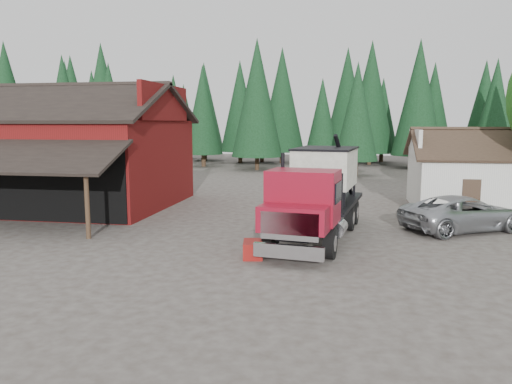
# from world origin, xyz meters

# --- Properties ---
(ground) EXTENTS (120.00, 120.00, 0.00)m
(ground) POSITION_xyz_m (0.00, 0.00, 0.00)
(ground) COLOR #423B34
(ground) RESTS_ON ground
(red_barn) EXTENTS (12.80, 13.63, 7.18)m
(red_barn) POSITION_xyz_m (-11.00, 9.90, 2.69)
(red_barn) COLOR maroon
(red_barn) RESTS_ON ground
(farmhouse) EXTENTS (8.60, 6.42, 4.65)m
(farmhouse) POSITION_xyz_m (13.00, 13.00, 1.67)
(farmhouse) COLOR silver
(farmhouse) RESTS_ON ground
(conifer_backdrop) EXTENTS (76.00, 16.00, 16.00)m
(conifer_backdrop) POSITION_xyz_m (0.00, 42.00, 0.00)
(conifer_backdrop) COLOR black
(conifer_backdrop) RESTS_ON ground
(near_pine_a) EXTENTS (4.40, 4.40, 11.40)m
(near_pine_a) POSITION_xyz_m (-22.00, 28.00, 6.39)
(near_pine_a) COLOR #382619
(near_pine_a) RESTS_ON ground
(near_pine_b) EXTENTS (3.96, 3.96, 10.40)m
(near_pine_b) POSITION_xyz_m (6.00, 30.00, 5.89)
(near_pine_b) COLOR #382619
(near_pine_b) RESTS_ON ground
(near_pine_d) EXTENTS (5.28, 5.28, 13.40)m
(near_pine_d) POSITION_xyz_m (-4.00, 34.00, 7.39)
(near_pine_d) COLOR #382619
(near_pine_d) RESTS_ON ground
(feed_truck) EXTENTS (3.91, 9.95, 4.37)m
(feed_truck) POSITION_xyz_m (3.95, 4.03, 2.04)
(feed_truck) COLOR black
(feed_truck) RESTS_ON ground
(silver_car) EXTENTS (6.34, 5.13, 1.60)m
(silver_car) POSITION_xyz_m (10.41, 6.56, 0.80)
(silver_car) COLOR #A7A9AE
(silver_car) RESTS_ON ground
(equip_box) EXTENTS (0.87, 1.20, 0.60)m
(equip_box) POSITION_xyz_m (1.82, 0.41, 0.30)
(equip_box) COLOR maroon
(equip_box) RESTS_ON ground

